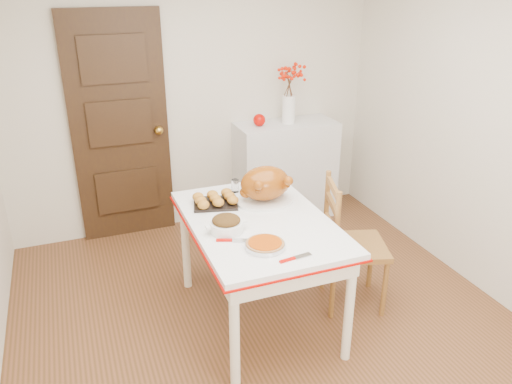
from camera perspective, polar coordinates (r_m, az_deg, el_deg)
name	(u,v)px	position (r m, az deg, el deg)	size (l,w,h in m)	color
floor	(277,339)	(3.62, 2.41, -16.26)	(3.50, 4.00, 0.00)	#4D3116
wall_back	(194,98)	(4.81, -6.96, 10.49)	(3.50, 0.00, 2.50)	beige
wall_right	(509,138)	(3.99, 26.59, 5.50)	(0.00, 4.00, 2.50)	beige
door_back	(120,129)	(4.72, -15.04, 6.84)	(0.85, 0.06, 2.06)	black
sideboard	(285,170)	(5.10, 3.33, 2.44)	(0.98, 0.44, 0.98)	silver
kitchen_table	(259,271)	(3.58, 0.29, -8.87)	(0.92, 1.34, 0.80)	white
chair_oak	(355,244)	(3.78, 11.12, -5.72)	(0.44, 0.44, 1.00)	olive
berry_vase	(289,95)	(4.88, 3.74, 10.89)	(0.29, 0.29, 0.55)	white
apple	(259,120)	(4.82, 0.37, 8.11)	(0.12, 0.12, 0.12)	#BC0600
turkey_platter	(265,185)	(3.58, 1.03, 0.79)	(0.42, 0.33, 0.27)	brown
pumpkin_pie	(265,244)	(3.04, 1.03, -5.87)	(0.24, 0.24, 0.05)	#AB3D03
stuffing_dish	(226,224)	(3.21, -3.37, -3.62)	(0.27, 0.21, 0.10)	#573915
rolls_tray	(215,200)	(3.58, -4.60, -0.87)	(0.30, 0.24, 0.08)	#AA631E
pie_server	(295,258)	(2.95, 4.46, -7.38)	(0.21, 0.06, 0.01)	silver
carving_knife	(238,240)	(3.12, -1.99, -5.44)	(0.27, 0.07, 0.01)	silver
drinking_glass	(235,186)	(3.79, -2.37, 0.71)	(0.06, 0.06, 0.10)	white
shaker_pair	(274,178)	(3.95, 2.01, 1.56)	(0.08, 0.03, 0.08)	white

